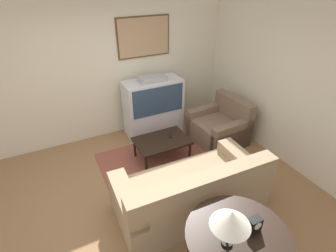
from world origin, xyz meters
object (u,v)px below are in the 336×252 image
object	(u,v)px
table_lamp	(231,219)
armchair	(220,127)
coffee_table	(162,142)
tv	(153,107)
console_table	(238,239)
mantel_clock	(254,225)
couch	(191,193)

from	to	relation	value
table_lamp	armchair	bearing A→B (deg)	54.25
coffee_table	armchair	bearing A→B (deg)	1.87
tv	armchair	distance (m)	1.39
console_table	mantel_clock	distance (m)	0.22
mantel_clock	armchair	bearing A→B (deg)	59.83
couch	console_table	distance (m)	1.10
couch	armchair	size ratio (longest dim) A/B	2.04
couch	coffee_table	size ratio (longest dim) A/B	2.21
table_lamp	couch	bearing A→B (deg)	76.05
tv	mantel_clock	distance (m)	3.25
tv	table_lamp	size ratio (longest dim) A/B	2.85
coffee_table	console_table	world-z (taller)	console_table
couch	mantel_clock	xyz separation A→B (m)	(0.06, -1.06, 0.49)
table_lamp	coffee_table	bearing A→B (deg)	80.05
couch	console_table	world-z (taller)	couch
coffee_table	table_lamp	xyz separation A→B (m)	(-0.40, -2.30, 0.70)
console_table	mantel_clock	bearing A→B (deg)	-6.77
coffee_table	couch	bearing A→B (deg)	-96.46
tv	coffee_table	distance (m)	0.97
couch	table_lamp	world-z (taller)	table_lamp
tv	console_table	bearing A→B (deg)	-98.71
armchair	console_table	bearing A→B (deg)	-36.83
couch	armchair	bearing A→B (deg)	-136.29
table_lamp	mantel_clock	size ratio (longest dim) A/B	2.61
couch	table_lamp	xyz separation A→B (m)	(-0.26, -1.06, 0.75)
armchair	mantel_clock	bearing A→B (deg)	-33.71
mantel_clock	couch	bearing A→B (deg)	93.33
armchair	table_lamp	size ratio (longest dim) A/B	2.33
tv	mantel_clock	bearing A→B (deg)	-95.79
tv	coffee_table	xyz separation A→B (m)	(-0.25, -0.92, -0.22)
armchair	console_table	world-z (taller)	armchair
couch	armchair	xyz separation A→B (m)	(1.43, 1.29, -0.02)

